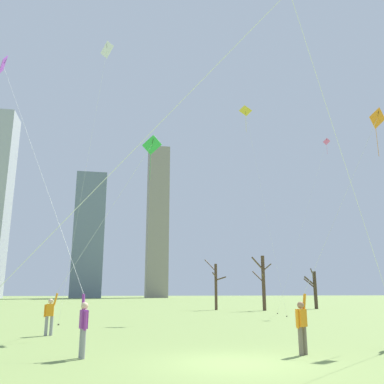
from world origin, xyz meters
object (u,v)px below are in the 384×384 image
Objects in this scene: kite_flyer_midfield_right_teal at (369,256)px; distant_kite_high_overhead_white at (104,67)px; kite_flyer_midfield_center_green at (68,284)px; bare_tree_rightmost at (216,284)px; distant_kite_drifting_right_yellow at (248,124)px; bare_tree_right_of_center at (314,288)px; bare_tree_center at (263,281)px; kite_flyer_foreground_right_purple at (49,215)px; kite_flyer_foreground_left_orange at (317,283)px; kite_flyer_far_back_red at (54,260)px; distant_kite_low_near_trees_pink at (320,166)px.

kite_flyer_midfield_right_teal is 0.90× the size of distant_kite_high_overhead_white.
bare_tree_rightmost is at bearing 61.11° from kite_flyer_midfield_center_green.
distant_kite_drifting_right_yellow is 22.73m from bare_tree_right_of_center.
bare_tree_center is at bearing -158.36° from bare_tree_right_of_center.
kite_flyer_foreground_right_purple is at bearing -98.91° from distant_kite_high_overhead_white.
bare_tree_right_of_center is 12.00m from bare_tree_rightmost.
kite_flyer_midfield_center_green is at bearing 83.61° from kite_flyer_foreground_right_purple.
kite_flyer_foreground_right_purple is at bearing 159.10° from kite_flyer_midfield_right_teal.
kite_flyer_foreground_left_orange is 0.99× the size of kite_flyer_far_back_red.
distant_kite_drifting_right_yellow reaches higher than kite_flyer_midfield_right_teal.
distant_kite_low_near_trees_pink reaches higher than bare_tree_rightmost.
kite_flyer_midfield_center_green is at bearing -138.45° from distant_kite_drifting_right_yellow.
distant_kite_drifting_right_yellow is 4.01× the size of bare_tree_right_of_center.
kite_flyer_foreground_right_purple is at bearing 161.65° from kite_flyer_foreground_left_orange.
distant_kite_high_overhead_white is 1.08× the size of distant_kite_low_near_trees_pink.
kite_flyer_far_back_red reaches higher than kite_flyer_foreground_left_orange.
distant_kite_high_overhead_white is (0.92, 4.64, 14.21)m from kite_flyer_midfield_center_green.
kite_flyer_foreground_right_purple is at bearing -115.97° from bare_tree_rightmost.
kite_flyer_foreground_right_purple reaches higher than kite_flyer_midfield_center_green.
kite_flyer_foreground_left_orange is 28.23m from distant_kite_low_near_trees_pink.
distant_kite_drifting_right_yellow reaches higher than bare_tree_right_of_center.
kite_flyer_midfield_center_green is 0.56× the size of distant_kite_drifting_right_yellow.
distant_kite_high_overhead_white is 27.29m from bare_tree_rightmost.
kite_flyer_foreground_left_orange is 20.24m from distant_kite_high_overhead_white.
kite_flyer_midfield_right_teal is 1.56× the size of kite_flyer_far_back_red.
kite_flyer_foreground_left_orange is 0.57× the size of distant_kite_high_overhead_white.
distant_kite_drifting_right_yellow is 17.42m from bare_tree_center.
bare_tree_rightmost is at bearing 150.38° from bare_tree_center.
distant_kite_low_near_trees_pink is 3.69× the size of bare_tree_right_of_center.
kite_flyer_midfield_right_teal is at bearing -98.94° from distant_kite_drifting_right_yellow.
distant_kite_drifting_right_yellow is at bearing -90.47° from bare_tree_rightmost.
kite_flyer_foreground_left_orange reaches higher than kite_flyer_midfield_center_green.
distant_kite_low_near_trees_pink is 2.95× the size of bare_tree_center.
kite_flyer_foreground_right_purple is 3.53× the size of bare_tree_right_of_center.
kite_flyer_midfield_center_green is 14.98m from distant_kite_high_overhead_white.
kite_flyer_midfield_right_teal is 1.58× the size of kite_flyer_foreground_left_orange.
distant_kite_low_near_trees_pink is at bearing 63.64° from kite_flyer_midfield_right_teal.
kite_flyer_far_back_red reaches higher than kite_flyer_midfield_center_green.
bare_tree_right_of_center is (15.28, 33.24, -0.78)m from kite_flyer_midfield_right_teal.
kite_flyer_midfield_center_green is 1.84× the size of bare_tree_rightmost.
distant_kite_high_overhead_white reaches higher than kite_flyer_midfield_right_teal.
distant_kite_drifting_right_yellow reaches higher than distant_kite_high_overhead_white.
distant_kite_high_overhead_white is 4.00× the size of bare_tree_right_of_center.
distant_kite_low_near_trees_pink is (22.23, 19.10, 9.17)m from kite_flyer_foreground_right_purple.
kite_flyer_midfield_center_green reaches higher than bare_tree_rightmost.
bare_tree_rightmost reaches higher than bare_tree_right_of_center.
kite_flyer_far_back_red is at bearing -90.31° from distant_kite_high_overhead_white.
bare_tree_right_of_center is (26.01, 29.14, -2.48)m from kite_flyer_foreground_right_purple.
kite_flyer_midfield_right_teal is at bearing -35.58° from kite_flyer_foreground_left_orange.
distant_kite_high_overhead_white is (-12.52, -7.27, -0.02)m from distant_kite_drifting_right_yellow.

